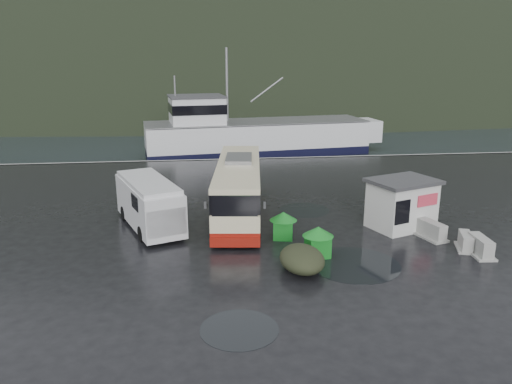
{
  "coord_description": "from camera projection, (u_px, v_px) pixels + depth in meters",
  "views": [
    {
      "loc": [
        -2.64,
        -22.73,
        8.94
      ],
      "look_at": [
        0.4,
        3.07,
        1.7
      ],
      "focal_mm": 35.0,
      "sensor_mm": 36.0,
      "label": 1
    }
  ],
  "objects": [
    {
      "name": "waste_bin_right",
      "position": [
        317.0,
        256.0,
        22.79
      ],
      "size": [
        1.12,
        1.12,
        1.42
      ],
      "primitive_type": null,
      "rotation": [
        0.0,
        0.0,
        0.1
      ],
      "color": "#157A20",
      "rests_on": "ground"
    },
    {
      "name": "jersey_barrier_a",
      "position": [
        431.0,
        238.0,
        24.99
      ],
      "size": [
        1.32,
        1.91,
        0.87
      ],
      "primitive_type": null,
      "rotation": [
        0.0,
        0.0,
        0.28
      ],
      "color": "#999993",
      "rests_on": "ground"
    },
    {
      "name": "dome_tent",
      "position": [
        302.0,
        270.0,
        21.31
      ],
      "size": [
        1.99,
        2.71,
        1.03
      ],
      "primitive_type": null,
      "rotation": [
        0.0,
        0.0,
        0.05
      ],
      "color": "#282D1B",
      "rests_on": "ground"
    },
    {
      "name": "jersey_barrier_b",
      "position": [
        479.0,
        255.0,
        22.92
      ],
      "size": [
        0.99,
        1.78,
        0.86
      ],
      "primitive_type": null,
      "rotation": [
        0.0,
        0.0,
        -0.08
      ],
      "color": "#999993",
      "rests_on": "ground"
    },
    {
      "name": "headland",
      "position": [
        220.0,
        71.0,
        264.73
      ],
      "size": [
        780.0,
        540.0,
        570.0
      ],
      "primitive_type": "ellipsoid",
      "color": "black",
      "rests_on": "ground"
    },
    {
      "name": "puddles",
      "position": [
        318.0,
        255.0,
        22.84
      ],
      "size": [
        8.83,
        15.56,
        0.01
      ],
      "color": "black",
      "rests_on": "ground"
    },
    {
      "name": "ticket_kiosk",
      "position": [
        400.0,
        227.0,
        26.54
      ],
      "size": [
        4.05,
        3.57,
        2.63
      ],
      "primitive_type": null,
      "rotation": [
        0.0,
        0.0,
        0.36
      ],
      "color": "silver",
      "rests_on": "ground"
    },
    {
      "name": "white_van",
      "position": [
        151.0,
        227.0,
        26.57
      ],
      "size": [
        4.22,
        6.62,
        2.62
      ],
      "primitive_type": null,
      "rotation": [
        0.0,
        0.0,
        0.36
      ],
      "color": "silver",
      "rests_on": "ground"
    },
    {
      "name": "jersey_barrier_c",
      "position": [
        465.0,
        249.0,
        23.61
      ],
      "size": [
        1.23,
        1.7,
        0.77
      ],
      "primitive_type": null,
      "rotation": [
        0.0,
        0.0,
        -0.34
      ],
      "color": "#999993",
      "rests_on": "ground"
    },
    {
      "name": "ground",
      "position": [
        255.0,
        242.0,
        24.44
      ],
      "size": [
        160.0,
        160.0,
        0.0
      ],
      "primitive_type": "plane",
      "color": "black",
      "rests_on": "ground"
    },
    {
      "name": "waste_bin_left",
      "position": [
        283.0,
        238.0,
        25.01
      ],
      "size": [
        1.17,
        1.17,
        1.37
      ],
      "primitive_type": null,
      "rotation": [
        0.0,
        0.0,
        -0.21
      ],
      "color": "#157A20",
      "rests_on": "ground"
    },
    {
      "name": "harbor_water",
      "position": [
        206.0,
        89.0,
        129.67
      ],
      "size": [
        300.0,
        180.0,
        0.02
      ],
      "primitive_type": "cube",
      "color": "black",
      "rests_on": "ground"
    },
    {
      "name": "fishing_trawler",
      "position": [
        257.0,
        140.0,
        53.1
      ],
      "size": [
        28.02,
        9.65,
        10.99
      ],
      "primitive_type": null,
      "rotation": [
        0.0,
        0.0,
        0.13
      ],
      "color": "silver",
      "rests_on": "ground"
    },
    {
      "name": "quay_edge",
      "position": [
        229.0,
        159.0,
        43.58
      ],
      "size": [
        160.0,
        0.6,
        1.5
      ],
      "primitive_type": "cube",
      "color": "#999993",
      "rests_on": "ground"
    },
    {
      "name": "coach_bus",
      "position": [
        239.0,
        214.0,
        28.81
      ],
      "size": [
        4.14,
        11.56,
        3.19
      ],
      "primitive_type": null,
      "rotation": [
        0.0,
        0.0,
        -0.12
      ],
      "color": "beige",
      "rests_on": "ground"
    }
  ]
}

